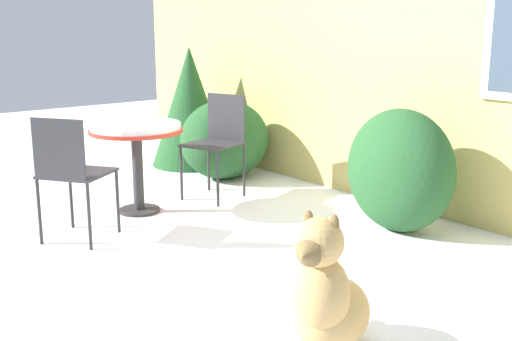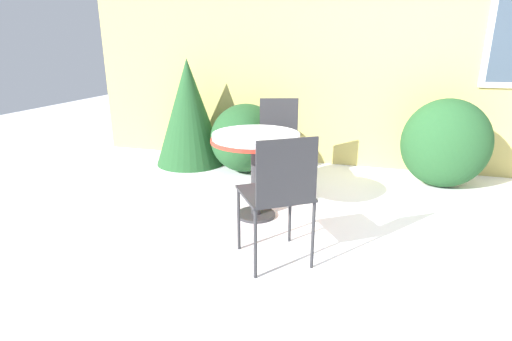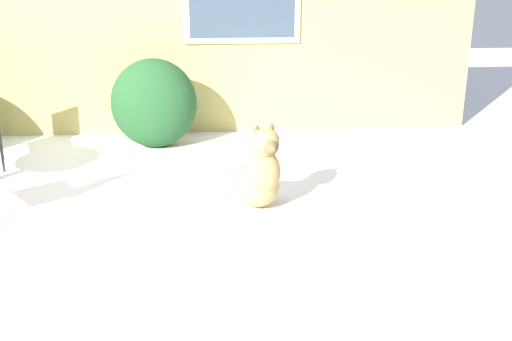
% 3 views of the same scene
% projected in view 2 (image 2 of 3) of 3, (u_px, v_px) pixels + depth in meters
% --- Properties ---
extents(ground_plane, '(16.00, 16.00, 0.00)m').
position_uv_depth(ground_plane, '(407.00, 254.00, 2.93)').
color(ground_plane, white).
extents(house_wall, '(8.00, 0.10, 2.72)m').
position_uv_depth(house_wall, '(416.00, 51.00, 4.49)').
color(house_wall, tan).
rests_on(house_wall, ground_plane).
extents(shrub_left, '(0.81, 0.94, 0.80)m').
position_uv_depth(shrub_left, '(245.00, 138.00, 4.75)').
color(shrub_left, '#235128').
rests_on(shrub_left, ground_plane).
extents(shrub_middle, '(0.90, 0.64, 0.94)m').
position_uv_depth(shrub_middle, '(445.00, 144.00, 4.18)').
color(shrub_middle, '#235128').
rests_on(shrub_middle, ground_plane).
extents(evergreen_bush, '(0.87, 0.87, 1.31)m').
position_uv_depth(evergreen_bush, '(189.00, 112.00, 4.97)').
color(evergreen_bush, '#235128').
rests_on(evergreen_bush, ground_plane).
extents(patio_table, '(0.77, 0.77, 0.76)m').
position_uv_depth(patio_table, '(256.00, 147.00, 3.38)').
color(patio_table, '#2D2D30').
rests_on(patio_table, ground_plane).
extents(patio_chair_near_table, '(0.56, 0.56, 0.93)m').
position_uv_depth(patio_chair_near_table, '(280.00, 138.00, 4.15)').
color(patio_chair_near_table, '#2D2D30').
rests_on(patio_chair_near_table, ground_plane).
extents(patio_chair_far_side, '(0.61, 0.61, 0.93)m').
position_uv_depth(patio_chair_far_side, '(279.00, 192.00, 2.65)').
color(patio_chair_far_side, '#2D2D30').
rests_on(patio_chair_far_side, ground_plane).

